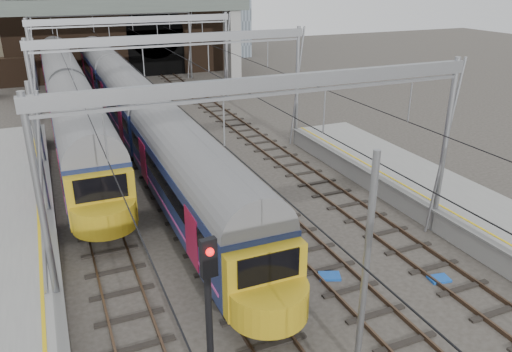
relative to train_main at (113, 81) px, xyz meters
name	(u,v)px	position (x,y,z in m)	size (l,w,h in m)	color
tracks	(218,201)	(2.00, -21.68, -2.48)	(14.40, 80.00, 0.22)	#4C3828
overhead_line	(179,57)	(2.00, -15.19, 4.07)	(16.80, 80.00, 8.00)	gray
retaining_wall	(122,38)	(3.40, 15.25, 1.84)	(28.00, 2.75, 9.00)	black
overbridge	(115,15)	(2.00, 9.32, 4.77)	(28.00, 3.00, 9.25)	gray
train_main	(113,81)	(0.00, 0.00, 0.00)	(2.81, 65.02, 4.83)	black
train_second	(64,82)	(-4.00, 1.14, 0.08)	(2.94, 50.95, 5.01)	black
signal_near_left	(209,312)	(-2.61, -34.72, 0.93)	(0.41, 0.49, 5.53)	black
equip_cover_a	(330,276)	(3.73, -30.19, -2.45)	(0.84, 0.60, 0.10)	#174EB0
equip_cover_b	(210,245)	(0.13, -26.02, -2.44)	(0.97, 0.69, 0.11)	#174EB0
equip_cover_c	(439,279)	(7.59, -32.03, -2.45)	(0.80, 0.56, 0.09)	#174EB0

